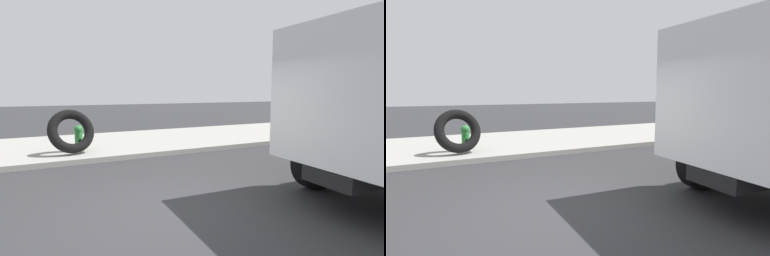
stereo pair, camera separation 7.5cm
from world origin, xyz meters
TOP-DOWN VIEW (x-y plane):
  - ground_plane at (0.00, 0.00)m, footprint 80.00×80.00m
  - sidewalk_curb at (0.00, 6.50)m, footprint 36.00×5.00m
  - fire_hydrant at (-0.71, 5.41)m, footprint 0.27×0.61m
  - loose_tire at (-0.96, 4.88)m, footprint 1.44×1.03m

SIDE VIEW (x-z plane):
  - ground_plane at x=0.00m, z-range 0.00..0.00m
  - sidewalk_curb at x=0.00m, z-range 0.00..0.15m
  - fire_hydrant at x=-0.71m, z-range 0.17..0.93m
  - loose_tire at x=-0.96m, z-range 0.15..1.46m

